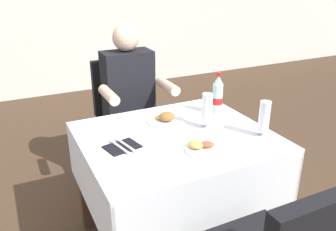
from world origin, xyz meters
TOP-DOWN VIEW (x-y plane):
  - main_dining_table at (0.02, 0.10)m, footprint 1.04×0.89m
  - chair_far_diner_seat at (0.02, 0.94)m, footprint 0.44×0.50m
  - seated_diner_far at (0.02, 0.83)m, footprint 0.50×0.46m
  - plate_near_camera at (0.07, -0.12)m, footprint 0.23×0.23m
  - plate_far_diner at (0.04, 0.28)m, footprint 0.23×0.23m
  - beer_glass_left at (0.44, -0.12)m, footprint 0.07×0.07m
  - beer_glass_middle at (0.22, 0.11)m, footprint 0.07×0.07m
  - cola_bottle_primary at (0.39, 0.27)m, footprint 0.07×0.07m
  - napkin_cutlery_set at (-0.30, 0.09)m, footprint 0.19×0.20m

SIDE VIEW (x-z plane):
  - chair_far_diner_seat at x=0.02m, z-range 0.07..1.04m
  - main_dining_table at x=0.02m, z-range 0.20..0.95m
  - seated_diner_far at x=0.02m, z-range 0.08..1.34m
  - napkin_cutlery_set at x=-0.30m, z-range 0.75..0.76m
  - plate_near_camera at x=0.07m, z-range 0.74..0.78m
  - plate_far_diner at x=0.04m, z-range 0.74..0.81m
  - beer_glass_middle at x=0.22m, z-range 0.75..0.96m
  - beer_glass_left at x=0.44m, z-range 0.75..0.96m
  - cola_bottle_primary at x=0.39m, z-range 0.73..1.01m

